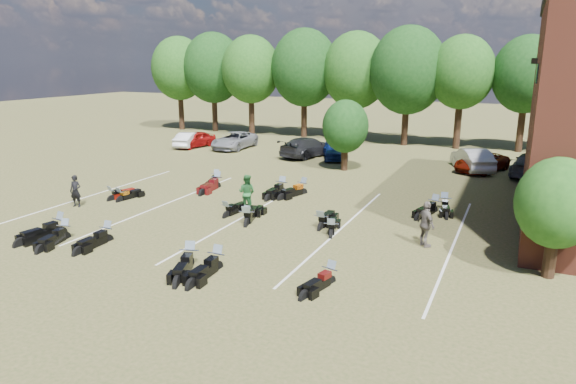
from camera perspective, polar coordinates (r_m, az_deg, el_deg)
The scene contains 35 objects.
ground at distance 21.88m, azimuth -1.69°, elevation -5.74°, with size 160.00×160.00×0.00m, color brown.
car_0 at distance 46.50m, azimuth -10.31°, elevation 5.76°, with size 1.64×4.07×1.39m, color maroon.
car_1 at distance 46.64m, azimuth -10.90°, elevation 5.73°, with size 1.42×4.07×1.34m, color silver.
car_2 at distance 45.29m, azimuth -5.97°, elevation 5.73°, with size 2.41×5.22×1.45m, color gray.
car_3 at distance 41.26m, azimuth 2.21°, elevation 5.02°, with size 2.18×5.37×1.56m, color black.
car_4 at distance 40.47m, azimuth 5.23°, elevation 4.75°, with size 1.79×4.45×1.52m, color navy.
car_5 at distance 38.24m, azimuth 19.78°, elevation 3.44°, with size 1.68×4.82×1.59m, color #B5B5B0.
car_6 at distance 38.20m, azimuth 20.72°, elevation 3.12°, with size 2.15×4.67×1.30m, color #611105.
car_7 at distance 37.92m, azimuth 25.39°, elevation 2.75°, with size 2.14×5.27×1.53m, color #343338.
person_black at distance 29.25m, azimuth -22.53°, elevation 0.10°, with size 0.62×0.41×1.71m, color black.
person_green at distance 26.40m, azimuth -4.60°, elevation -0.06°, with size 0.92×0.72×1.90m, color #24622C.
person_grey at distance 21.97m, azimuth 15.07°, elevation -3.48°, with size 1.14×0.48×1.95m, color #5D554F.
motorcycle_0 at distance 25.19m, azimuth -24.04°, elevation -4.29°, with size 0.80×2.50×1.40m, color black, non-canonical shape.
motorcycle_1 at distance 24.40m, azimuth -23.50°, elevation -4.82°, with size 0.71×2.24×1.25m, color black, non-canonical shape.
motorcycle_2 at distance 23.41m, azimuth -19.44°, elevation -5.22°, with size 0.72×2.26×1.26m, color black, non-canonical shape.
motorcycle_3 at distance 19.44m, azimuth -7.91°, elevation -8.55°, with size 0.75×2.35×1.31m, color black, non-canonical shape.
motorcycle_4 at distance 19.92m, azimuth -10.81°, elevation -8.10°, with size 0.76×2.39×1.33m, color black, non-canonical shape.
motorcycle_5 at distance 18.21m, azimuth 4.65°, elevation -10.11°, with size 0.66×2.06×1.15m, color black, non-canonical shape.
motorcycle_7 at distance 30.07m, azimuth -18.97°, elevation -0.88°, with size 0.66×2.09×1.16m, color maroon, non-canonical shape.
motorcycle_8 at distance 29.71m, azimuth -18.11°, elevation -0.99°, with size 0.64×2.02×1.12m, color black, non-canonical shape.
motorcycle_9 at distance 25.63m, azimuth -6.80°, elevation -2.78°, with size 0.67×2.11×1.18m, color black, non-canonical shape.
motorcycle_10 at distance 24.97m, azimuth -4.39°, elevation -3.19°, with size 0.64×2.00×1.11m, color black, non-canonical shape.
motorcycle_11 at distance 24.28m, azimuth -4.60°, elevation -3.71°, with size 0.77×2.41×1.34m, color black, non-canonical shape.
motorcycle_12 at distance 23.71m, azimuth 3.66°, elevation -4.15°, with size 0.73×2.29×1.27m, color black, non-canonical shape.
motorcycle_13 at distance 22.78m, azimuth 4.80°, elevation -4.96°, with size 0.69×2.17×1.21m, color black, non-canonical shape.
motorcycle_14 at distance 31.48m, azimuth -7.89°, elevation 0.45°, with size 0.80×2.50×1.39m, color #460A0B, non-canonical shape.
motorcycle_16 at distance 32.91m, azimuth -7.96°, elevation 1.06°, with size 0.65×2.04×1.14m, color black, non-canonical shape.
motorcycle_17 at distance 29.79m, azimuth 1.62°, elevation -0.22°, with size 0.77×2.42×1.35m, color black, non-canonical shape.
motorcycle_18 at distance 29.98m, azimuth -0.71°, elevation -0.12°, with size 0.78×2.45×1.37m, color black, non-canonical shape.
motorcycle_19 at distance 27.28m, azimuth 15.87°, elevation -2.18°, with size 0.73×2.29×1.28m, color black, non-canonical shape.
motorcycle_20 at distance 27.93m, azimuth 16.91°, elevation -1.86°, with size 0.71×2.24×1.25m, color black, non-canonical shape.
tree_line at distance 48.48m, azimuth 12.80°, elevation 12.66°, with size 56.00×6.00×9.79m.
young_tree_near_building at distance 20.04m, azimuth 27.75°, elevation -1.11°, with size 2.80×2.80×4.16m.
young_tree_midfield at distance 35.95m, azimuth 6.39°, elevation 7.26°, with size 3.20×3.20×4.70m.
parking_lines at distance 25.72m, azimuth -4.75°, elevation -2.65°, with size 20.10×14.00×0.01m.
Camera 1 is at (9.10, -18.40, 7.57)m, focal length 32.00 mm.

